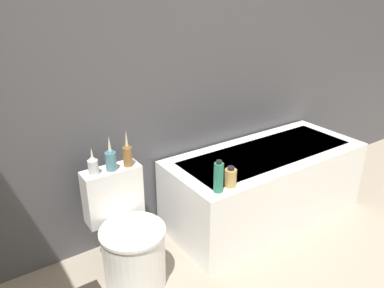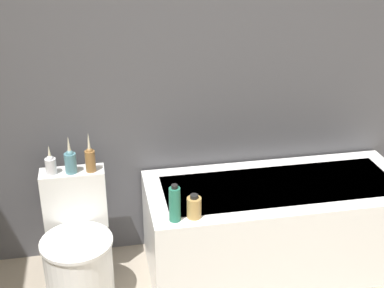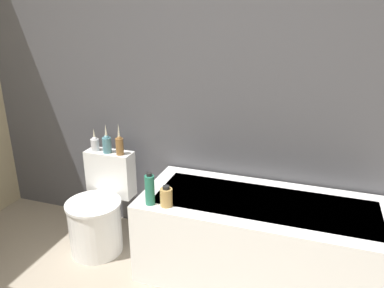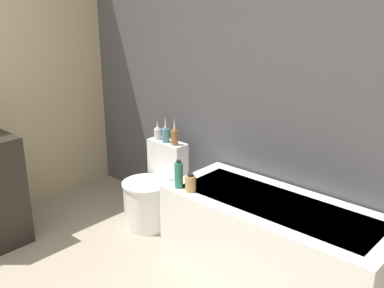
% 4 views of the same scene
% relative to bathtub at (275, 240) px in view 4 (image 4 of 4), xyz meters
% --- Properties ---
extents(wall_back_tiled, '(6.40, 0.06, 2.60)m').
position_rel_bathtub_xyz_m(wall_back_tiled, '(-0.70, 0.39, 1.01)').
color(wall_back_tiled, '#4C4C51').
rests_on(wall_back_tiled, ground_plane).
extents(bathtub, '(1.60, 0.68, 0.57)m').
position_rel_bathtub_xyz_m(bathtub, '(0.00, 0.00, 0.00)').
color(bathtub, white).
rests_on(bathtub, ground).
extents(toilet, '(0.40, 0.54, 0.71)m').
position_rel_bathtub_xyz_m(toilet, '(-1.21, -0.05, -0.01)').
color(toilet, white).
rests_on(toilet, ground).
extents(vase_gold, '(0.06, 0.06, 0.18)m').
position_rel_bathtub_xyz_m(vase_gold, '(-1.32, 0.14, 0.48)').
color(vase_gold, silver).
rests_on(vase_gold, toilet).
extents(vase_silver, '(0.07, 0.07, 0.22)m').
position_rel_bathtub_xyz_m(vase_silver, '(-1.21, 0.14, 0.49)').
color(vase_silver, teal).
rests_on(vase_silver, toilet).
extents(vase_bronze, '(0.06, 0.06, 0.24)m').
position_rel_bathtub_xyz_m(vase_bronze, '(-1.10, 0.13, 0.50)').
color(vase_bronze, olive).
rests_on(vase_bronze, toilet).
extents(shampoo_bottle_tall, '(0.06, 0.06, 0.21)m').
position_rel_bathtub_xyz_m(shampoo_bottle_tall, '(-0.68, -0.26, 0.38)').
color(shampoo_bottle_tall, '#267259').
rests_on(shampoo_bottle_tall, bathtub).
extents(shampoo_bottle_short, '(0.08, 0.08, 0.14)m').
position_rel_bathtub_xyz_m(shampoo_bottle_short, '(-0.57, -0.25, 0.34)').
color(shampoo_bottle_short, tan).
rests_on(shampoo_bottle_short, bathtub).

